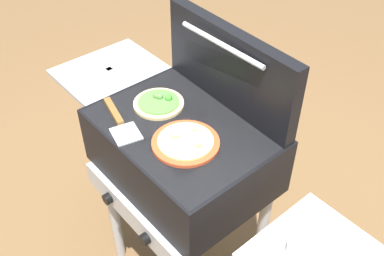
% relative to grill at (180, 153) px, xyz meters
% --- Properties ---
extents(grill, '(0.96, 0.53, 0.90)m').
position_rel_grill_xyz_m(grill, '(0.00, 0.00, 0.00)').
color(grill, black).
rests_on(grill, ground_plane).
extents(grill_lid_open, '(0.63, 0.09, 0.30)m').
position_rel_grill_xyz_m(grill_lid_open, '(0.01, 0.22, 0.30)').
color(grill_lid_open, black).
rests_on(grill_lid_open, grill).
extents(pizza_veggie, '(0.19, 0.19, 0.04)m').
position_rel_grill_xyz_m(pizza_veggie, '(-0.14, 0.01, 0.15)').
color(pizza_veggie, '#E0C17F').
rests_on(pizza_veggie, grill).
extents(pizza_cheese, '(0.23, 0.23, 0.03)m').
position_rel_grill_xyz_m(pizza_cheese, '(0.10, -0.05, 0.15)').
color(pizza_cheese, '#C64723').
rests_on(pizza_cheese, grill).
extents(spatula, '(0.27, 0.12, 0.02)m').
position_rel_grill_xyz_m(spatula, '(-0.15, -0.16, 0.15)').
color(spatula, '#B7BABF').
rests_on(spatula, grill).
extents(topping_bowl_near, '(0.10, 0.10, 0.04)m').
position_rel_grill_xyz_m(topping_bowl_near, '(0.59, -0.02, 0.06)').
color(topping_bowl_near, silver).
rests_on(topping_bowl_near, prep_table).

